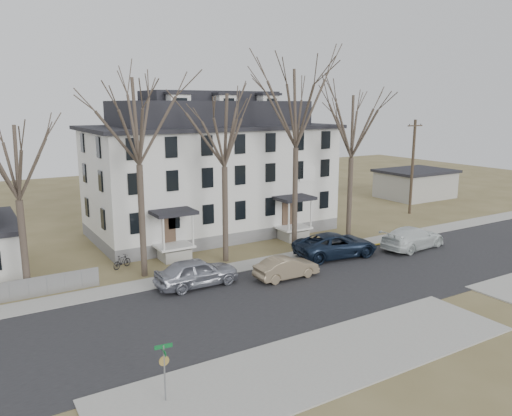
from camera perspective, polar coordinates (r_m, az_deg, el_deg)
ground at (r=31.26m, az=13.47°, el=-9.15°), size 120.00×120.00×0.00m
main_road at (r=32.61m, az=10.99°, el=-8.15°), size 120.00×10.00×0.04m
far_sidewalk at (r=37.01m, az=4.74°, el=-5.54°), size 120.00×2.00×0.08m
near_sidewalk_left at (r=22.96m, az=7.70°, el=-16.95°), size 20.00×5.00×0.08m
yellow_curb at (r=39.40m, az=11.44°, el=-4.66°), size 14.00×0.25×0.06m
boarding_house at (r=43.21m, az=-5.09°, el=4.28°), size 20.80×12.36×12.05m
distant_building at (r=62.64m, az=17.73°, el=2.68°), size 8.50×6.50×3.35m
tree_far_left at (r=31.89m, az=-13.45°, el=10.30°), size 8.40×8.40×13.72m
tree_mid_left at (r=34.24m, az=-3.67°, el=9.43°), size 7.80×7.80×12.74m
tree_center at (r=37.38m, az=4.65°, el=11.89°), size 9.00×9.00×14.70m
tree_mid_right at (r=40.86m, az=10.98°, el=9.63°), size 7.80×7.80×12.74m
tree_bungalow at (r=30.59m, az=-25.84°, el=5.22°), size 6.60×6.60×10.78m
utility_pole_far at (r=52.70m, az=17.45°, el=4.62°), size 2.00×0.28×9.50m
car_silver at (r=30.97m, az=-6.78°, el=-7.37°), size 5.19×2.13×1.76m
car_tan at (r=32.20m, az=3.50°, el=-6.88°), size 4.27×1.49×1.40m
car_navy at (r=37.02m, az=9.10°, el=-4.24°), size 6.59×3.69×1.74m
car_white at (r=40.42m, az=17.48°, el=-3.31°), size 6.06×2.98×1.69m
bicycle_left at (r=36.67m, az=-9.41°, el=-5.12°), size 1.69×0.76×0.86m
bicycle_right at (r=35.29m, az=-15.07°, el=-6.00°), size 1.57×1.08×0.93m
street_sign at (r=19.62m, az=-10.45°, el=-17.09°), size 0.67×0.67×2.36m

